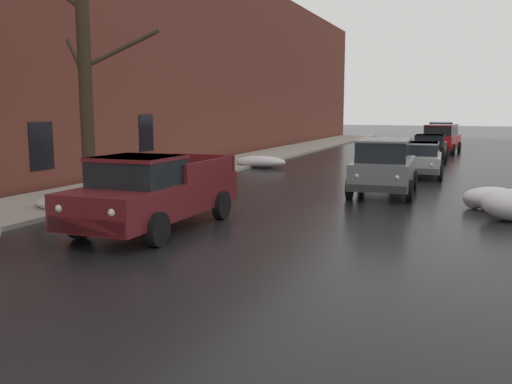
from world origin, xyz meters
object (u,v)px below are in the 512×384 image
(sedan_black_parked_far_down_block, at_px, (429,147))
(pickup_truck_maroon_approaching_near_lane, at_px, (153,192))
(suv_grey_parked_kerbside_close, at_px, (384,164))
(suv_red_queued_behind_truck, at_px, (441,138))
(suv_darkblue_at_far_intersection, at_px, (440,133))
(bare_tree_second_along_sidewalk, at_px, (86,90))
(sedan_silver_parked_kerbside_mid, at_px, (418,158))

(sedan_black_parked_far_down_block, bearing_deg, pickup_truck_maroon_approaching_near_lane, -102.39)
(suv_grey_parked_kerbside_close, xyz_separation_m, suv_red_queued_behind_truck, (0.60, 19.05, 0.00))
(sedan_black_parked_far_down_block, distance_m, suv_darkblue_at_far_intersection, 13.16)
(suv_darkblue_at_far_intersection, bearing_deg, suv_grey_parked_kerbside_close, -90.20)
(pickup_truck_maroon_approaching_near_lane, distance_m, sedan_black_parked_far_down_block, 20.99)
(bare_tree_second_along_sidewalk, xyz_separation_m, sedan_black_parked_far_down_block, (7.32, 19.18, -2.55))
(sedan_silver_parked_kerbside_mid, xyz_separation_m, suv_red_queued_behind_truck, (0.06, 13.46, 0.24))
(pickup_truck_maroon_approaching_near_lane, distance_m, suv_darkblue_at_far_intersection, 33.92)
(suv_darkblue_at_far_intersection, bearing_deg, suv_red_queued_behind_truck, -85.94)
(suv_grey_parked_kerbside_close, height_order, suv_red_queued_behind_truck, same)
(pickup_truck_maroon_approaching_near_lane, xyz_separation_m, suv_red_queued_behind_truck, (4.72, 26.56, 0.11))
(suv_grey_parked_kerbside_close, bearing_deg, suv_red_queued_behind_truck, 88.21)
(bare_tree_second_along_sidewalk, height_order, suv_grey_parked_kerbside_close, bare_tree_second_along_sidewalk)
(bare_tree_second_along_sidewalk, height_order, sedan_black_parked_far_down_block, bare_tree_second_along_sidewalk)
(pickup_truck_maroon_approaching_near_lane, height_order, suv_red_queued_behind_truck, suv_red_queued_behind_truck)
(sedan_black_parked_far_down_block, distance_m, suv_red_queued_behind_truck, 6.07)
(bare_tree_second_along_sidewalk, relative_size, suv_red_queued_behind_truck, 1.44)
(bare_tree_second_along_sidewalk, distance_m, pickup_truck_maroon_approaching_near_lane, 3.94)
(pickup_truck_maroon_approaching_near_lane, bearing_deg, sedan_silver_parked_kerbside_mid, 70.45)
(sedan_black_parked_far_down_block, bearing_deg, sedan_silver_parked_kerbside_mid, -88.84)
(bare_tree_second_along_sidewalk, xyz_separation_m, suv_red_queued_behind_truck, (7.53, 25.24, -2.31))
(sedan_silver_parked_kerbside_mid, distance_m, sedan_black_parked_far_down_block, 7.40)
(sedan_black_parked_far_down_block, bearing_deg, bare_tree_second_along_sidewalk, -110.89)
(bare_tree_second_along_sidewalk, relative_size, sedan_silver_parked_kerbside_mid, 1.61)
(pickup_truck_maroon_approaching_near_lane, relative_size, sedan_black_parked_far_down_block, 1.28)
(sedan_silver_parked_kerbside_mid, height_order, suv_red_queued_behind_truck, suv_red_queued_behind_truck)
(bare_tree_second_along_sidewalk, distance_m, suv_darkblue_at_far_intersection, 33.17)
(suv_darkblue_at_far_intersection, bearing_deg, bare_tree_second_along_sidewalk, -102.27)
(sedan_black_parked_far_down_block, relative_size, suv_red_queued_behind_truck, 0.92)
(bare_tree_second_along_sidewalk, distance_m, sedan_silver_parked_kerbside_mid, 14.18)
(sedan_silver_parked_kerbside_mid, height_order, sedan_black_parked_far_down_block, same)
(suv_grey_parked_kerbside_close, relative_size, suv_darkblue_at_far_intersection, 0.88)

